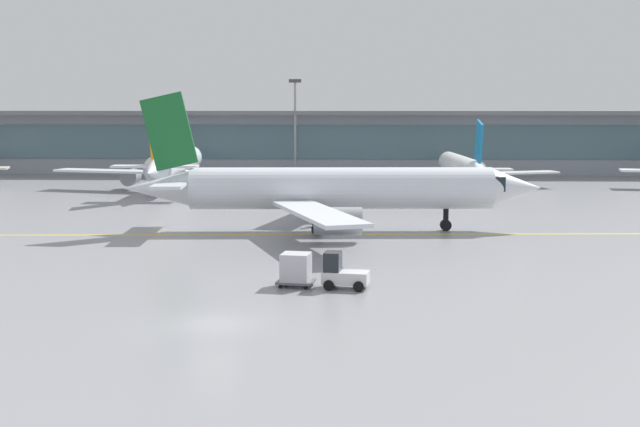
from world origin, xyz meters
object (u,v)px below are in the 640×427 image
Objects in this scene: gate_airplane_1 at (175,164)px; baggage_tug at (342,273)px; cargo_dolly_lead at (296,268)px; apron_light_mast_1 at (295,123)px; gate_airplane_2 at (461,167)px; taxiing_regional_jet at (336,190)px.

baggage_tug is at bearing -160.96° from gate_airplane_1.
apron_light_mast_1 reaches higher than cargo_dolly_lead.
apron_light_mast_1 is at bearing 51.07° from gate_airplane_2.
gate_airplane_1 is 36.02m from gate_airplane_2.
apron_light_mast_1 is (-22.10, 16.15, 5.13)m from gate_airplane_2.
taxiing_regional_jet is (-15.41, -37.33, 0.82)m from gate_airplane_2.
apron_light_mast_1 reaches higher than gate_airplane_1.
baggage_tug is 76.23m from apron_light_mast_1.
taxiing_regional_jet is 12.46× the size of baggage_tug.
apron_light_mast_1 is (-7.33, 75.56, 6.88)m from baggage_tug.
gate_airplane_2 is 9.52× the size of baggage_tug.
gate_airplane_1 reaches higher than gate_airplane_2.
apron_light_mast_1 reaches higher than baggage_tug.
cargo_dolly_lead is (18.45, -55.68, -2.13)m from gate_airplane_1.
cargo_dolly_lead is 0.16× the size of apron_light_mast_1.
taxiing_regional_jet reaches higher than cargo_dolly_lead.
gate_airplane_2 is at bearing 64.89° from taxiing_regional_jet.
gate_airplane_1 is 11.45× the size of baggage_tug.
baggage_tug reaches higher than cargo_dolly_lead.
taxiing_regional_jet is 54.07m from apron_light_mast_1.
baggage_tug is (0.64, -22.08, -2.56)m from taxiing_regional_jet.
cargo_dolly_lead is at bearing -86.44° from apron_light_mast_1.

